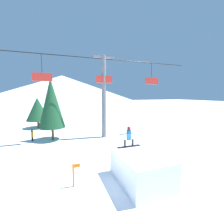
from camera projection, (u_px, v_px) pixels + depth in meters
name	position (u px, v px, depth m)	size (l,w,h in m)	color
ground_plane	(120.00, 185.00, 8.07)	(220.00, 220.00, 0.00)	white
mountain_ridge	(62.00, 90.00, 83.01)	(88.09, 88.09, 15.19)	silver
snow_ramp	(141.00, 168.00, 8.32)	(2.45, 3.33, 1.64)	white
snowboarder	(129.00, 137.00, 9.26)	(1.54, 0.29, 1.30)	black
chairlift	(104.00, 91.00, 16.64)	(21.79, 0.50, 9.11)	slate
pine_tree_near	(51.00, 103.00, 15.84)	(2.70, 2.70, 6.62)	#4C3823
pine_tree_far	(38.00, 109.00, 21.73)	(3.17, 3.17, 4.44)	#4C3823
trail_marker	(74.00, 174.00, 7.90)	(0.41, 0.10, 1.26)	orange
distant_skier	(32.00, 135.00, 15.64)	(0.24, 0.24, 1.23)	black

